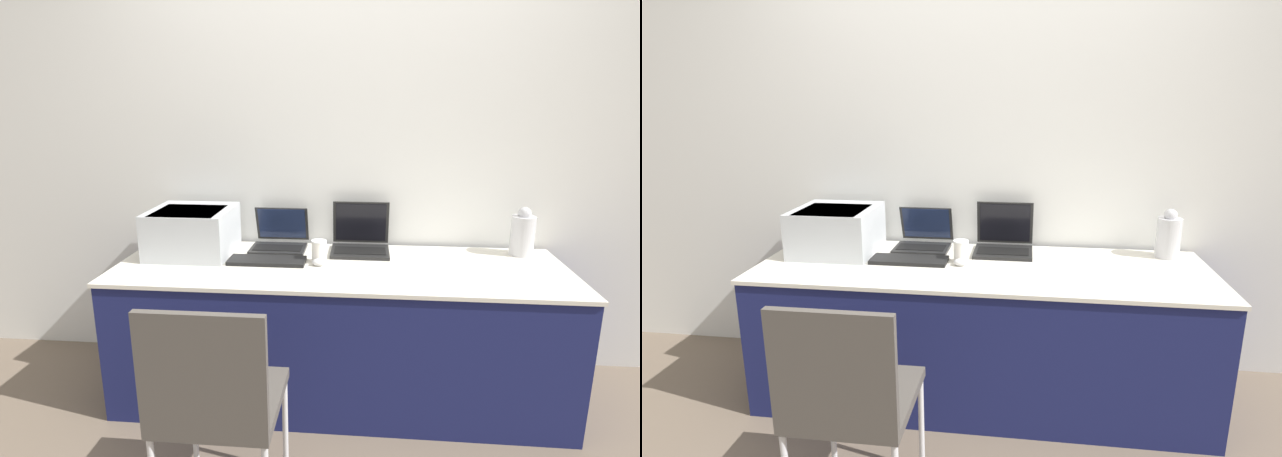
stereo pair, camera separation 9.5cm
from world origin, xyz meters
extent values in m
plane|color=#6B5B4C|center=(0.00, 0.00, 0.00)|extent=(14.00, 14.00, 0.00)
cube|color=silver|center=(0.00, 0.81, 1.30)|extent=(8.00, 0.05, 2.60)
cube|color=#191E51|center=(0.00, 0.37, 0.35)|extent=(2.26, 0.74, 0.71)
cube|color=silver|center=(0.00, 0.37, 0.72)|extent=(2.28, 0.76, 0.02)
cube|color=#B2B7BC|center=(-0.81, 0.50, 0.85)|extent=(0.43, 0.42, 0.25)
cube|color=black|center=(-0.81, 0.46, 0.95)|extent=(0.34, 0.32, 0.04)
cube|color=black|center=(-0.36, 0.59, 0.74)|extent=(0.30, 0.21, 0.02)
cube|color=black|center=(-0.36, 0.58, 0.75)|extent=(0.27, 0.12, 0.00)
cube|color=black|center=(-0.36, 0.73, 0.84)|extent=(0.30, 0.08, 0.20)
cube|color=#192342|center=(-0.36, 0.73, 0.85)|extent=(0.27, 0.07, 0.18)
cube|color=black|center=(0.10, 0.58, 0.74)|extent=(0.32, 0.25, 0.02)
cube|color=black|center=(0.10, 0.56, 0.75)|extent=(0.28, 0.14, 0.00)
cube|color=black|center=(0.10, 0.72, 0.87)|extent=(0.32, 0.05, 0.24)
cube|color=black|center=(0.10, 0.71, 0.87)|extent=(0.28, 0.04, 0.22)
cube|color=black|center=(-0.38, 0.37, 0.74)|extent=(0.40, 0.15, 0.02)
cylinder|color=white|center=(-0.11, 0.40, 0.78)|extent=(0.08, 0.08, 0.11)
cylinder|color=white|center=(-0.11, 0.40, 0.84)|extent=(0.08, 0.08, 0.01)
ellipsoid|color=silver|center=(-0.11, 0.35, 0.74)|extent=(0.07, 0.05, 0.04)
cylinder|color=silver|center=(0.97, 0.63, 0.83)|extent=(0.13, 0.13, 0.21)
sphere|color=silver|center=(0.97, 0.63, 0.96)|extent=(0.07, 0.07, 0.07)
cube|color=#4C4742|center=(-0.39, -0.46, 0.47)|extent=(0.43, 0.44, 0.04)
cube|color=#4C4742|center=(-0.39, -0.66, 0.70)|extent=(0.43, 0.03, 0.42)
cylinder|color=silver|center=(-0.58, -0.26, 0.22)|extent=(0.02, 0.02, 0.45)
cylinder|color=silver|center=(-0.19, -0.26, 0.22)|extent=(0.02, 0.02, 0.45)
camera|label=1|loc=(0.12, -2.04, 1.55)|focal=28.00mm
camera|label=2|loc=(0.21, -2.03, 1.55)|focal=28.00mm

